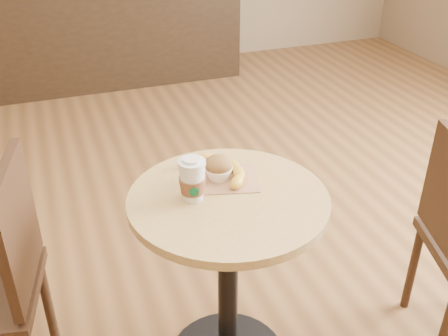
# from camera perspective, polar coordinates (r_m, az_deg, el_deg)

# --- Properties ---
(cafe_table) EXTENTS (0.64, 0.64, 0.75)m
(cafe_table) POSITION_cam_1_polar(r_m,az_deg,el_deg) (1.78, 0.44, -9.63)
(cafe_table) COLOR black
(cafe_table) RESTS_ON ground
(service_counter) EXTENTS (2.30, 0.65, 1.04)m
(service_counter) POSITION_cam_1_polar(r_m,az_deg,el_deg) (4.67, -12.81, 15.41)
(service_counter) COLOR black
(service_counter) RESTS_ON ground
(kraft_bag) EXTENTS (0.28, 0.24, 0.00)m
(kraft_bag) POSITION_cam_1_polar(r_m,az_deg,el_deg) (1.72, -0.36, -1.25)
(kraft_bag) COLOR #9A6B4A
(kraft_bag) RESTS_ON cafe_table
(coffee_cup) EXTENTS (0.09, 0.09, 0.14)m
(coffee_cup) POSITION_cam_1_polar(r_m,az_deg,el_deg) (1.60, -3.47, -1.41)
(coffee_cup) COLOR silver
(coffee_cup) RESTS_ON cafe_table
(muffin) EXTENTS (0.09, 0.09, 0.08)m
(muffin) POSITION_cam_1_polar(r_m,az_deg,el_deg) (1.70, -0.60, 0.03)
(muffin) COLOR white
(muffin) RESTS_ON kraft_bag
(banana) EXTENTS (0.28, 0.31, 0.04)m
(banana) POSITION_cam_1_polar(r_m,az_deg,el_deg) (1.73, -0.79, -0.26)
(banana) COLOR gold
(banana) RESTS_ON kraft_bag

